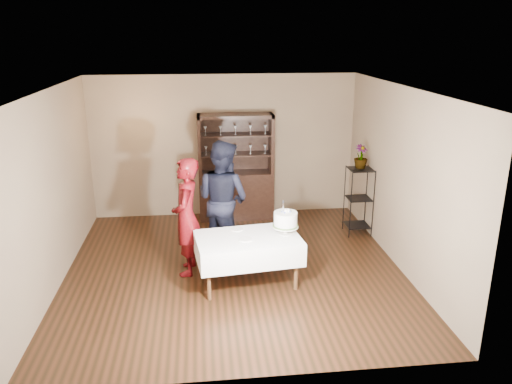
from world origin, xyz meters
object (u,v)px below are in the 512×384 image
china_hutch (236,184)px  man (223,199)px  cake (285,220)px  potted_plant (361,157)px  cake_table (248,248)px  plant_etagere (359,198)px  woman (186,217)px

china_hutch → man: (-0.33, -1.68, 0.27)m
cake → potted_plant: potted_plant is taller
china_hutch → cake: 2.70m
cake_table → man: man is taller
plant_etagere → potted_plant: potted_plant is taller
woman → man: bearing=139.8°
plant_etagere → woman: (-2.97, -1.18, 0.22)m
woman → potted_plant: woman is taller
woman → man: 0.79m
cake_table → man: 1.13m
china_hutch → cake_table: (-0.04, -2.70, -0.12)m
man → cake: bearing=170.9°
woman → cake: woman is taller
cake → potted_plant: size_ratio=1.24×
woman → cake: (1.39, -0.41, 0.04)m
man → potted_plant: man is taller
plant_etagere → potted_plant: 0.74m
woman → man: man is taller
china_hutch → plant_etagere: 2.33m
cake_table → man: (-0.29, 1.02, 0.39)m
cake_table → cake: 0.66m
woman → potted_plant: bearing=117.3°
china_hutch → potted_plant: size_ratio=4.88×
plant_etagere → woman: bearing=-158.3°
china_hutch → plant_etagere: china_hutch is taller
man → cake: man is taller
china_hutch → plant_etagere: (2.08, -1.05, -0.01)m
plant_etagere → cake: size_ratio=2.36×
plant_etagere → potted_plant: bearing=84.8°
cake → woman: bearing=163.6°
potted_plant → cake: bearing=-134.1°
china_hutch → plant_etagere: bearing=-26.8°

